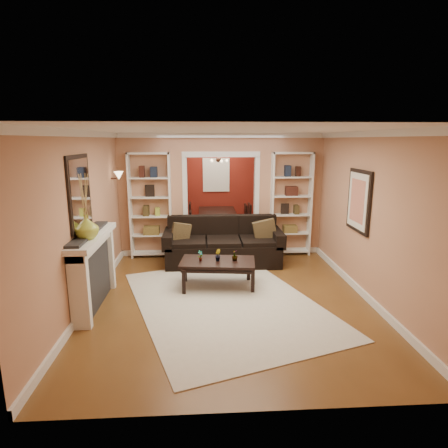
{
  "coord_description": "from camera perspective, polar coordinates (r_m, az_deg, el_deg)",
  "views": [
    {
      "loc": [
        -0.43,
        -7.09,
        2.56
      ],
      "look_at": [
        -0.05,
        -0.8,
        1.14
      ],
      "focal_mm": 30.0,
      "sensor_mm": 36.0,
      "label": 1
    }
  ],
  "objects": [
    {
      "name": "floor",
      "position": [
        7.55,
        0.04,
        -7.09
      ],
      "size": [
        8.0,
        8.0,
        0.0
      ],
      "primitive_type": "plane",
      "color": "brown",
      "rests_on": "ground"
    },
    {
      "name": "ceiling",
      "position": [
        7.11,
        0.04,
        13.85
      ],
      "size": [
        8.0,
        8.0,
        0.0
      ],
      "primitive_type": "plane",
      "rotation": [
        3.14,
        0.0,
        0.0
      ],
      "color": "white",
      "rests_on": "ground"
    },
    {
      "name": "wall_back",
      "position": [
        11.17,
        -1.22,
        6.5
      ],
      "size": [
        8.0,
        0.0,
        8.0
      ],
      "primitive_type": "plane",
      "rotation": [
        1.57,
        0.0,
        0.0
      ],
      "color": "tan",
      "rests_on": "ground"
    },
    {
      "name": "wall_front",
      "position": [
        3.35,
        4.27,
        -8.49
      ],
      "size": [
        8.0,
        0.0,
        8.0
      ],
      "primitive_type": "plane",
      "rotation": [
        -1.57,
        0.0,
        0.0
      ],
      "color": "tan",
      "rests_on": "ground"
    },
    {
      "name": "wall_left",
      "position": [
        7.42,
        -17.6,
        2.74
      ],
      "size": [
        0.0,
        8.0,
        8.0
      ],
      "primitive_type": "plane",
      "rotation": [
        1.57,
        0.0,
        1.57
      ],
      "color": "tan",
      "rests_on": "ground"
    },
    {
      "name": "wall_right",
      "position": [
        7.68,
        17.08,
        3.09
      ],
      "size": [
        0.0,
        8.0,
        8.0
      ],
      "primitive_type": "plane",
      "rotation": [
        1.57,
        0.0,
        -1.57
      ],
      "color": "tan",
      "rests_on": "ground"
    },
    {
      "name": "partition_wall",
      "position": [
        8.39,
        -0.46,
        4.43
      ],
      "size": [
        4.5,
        0.15,
        2.7
      ],
      "primitive_type": "cube",
      "color": "tan",
      "rests_on": "floor"
    },
    {
      "name": "red_back_panel",
      "position": [
        11.14,
        -1.21,
        6.33
      ],
      "size": [
        4.44,
        0.04,
        2.64
      ],
      "primitive_type": "cube",
      "color": "maroon",
      "rests_on": "floor"
    },
    {
      "name": "dining_window",
      "position": [
        11.08,
        -1.21,
        7.49
      ],
      "size": [
        0.78,
        0.03,
        0.98
      ],
      "primitive_type": "cube",
      "color": "#8CA5CC",
      "rests_on": "wall_back"
    },
    {
      "name": "area_rug",
      "position": [
        6.15,
        0.22,
        -11.8
      ],
      "size": [
        3.69,
        4.36,
        0.01
      ],
      "primitive_type": "cube",
      "rotation": [
        0.0,
        0.0,
        0.32
      ],
      "color": "beige",
      "rests_on": "floor"
    },
    {
      "name": "sofa",
      "position": [
        7.83,
        -0.14,
        -2.67
      ],
      "size": [
        2.46,
        1.06,
        0.96
      ],
      "primitive_type": "cube",
      "color": "black",
      "rests_on": "floor"
    },
    {
      "name": "pillow_left",
      "position": [
        7.77,
        -6.56,
        -1.53
      ],
      "size": [
        0.39,
        0.23,
        0.38
      ],
      "primitive_type": "cube",
      "rotation": [
        0.0,
        0.0,
        0.34
      ],
      "color": "brown",
      "rests_on": "sofa"
    },
    {
      "name": "pillow_right",
      "position": [
        7.86,
        6.23,
        -1.06
      ],
      "size": [
        0.46,
        0.14,
        0.46
      ],
      "primitive_type": "cube",
      "rotation": [
        0.0,
        0.0,
        0.02
      ],
      "color": "brown",
      "rests_on": "sofa"
    },
    {
      "name": "coffee_table",
      "position": [
        6.66,
        -0.97,
        -7.61
      ],
      "size": [
        1.36,
        0.85,
        0.49
      ],
      "primitive_type": "cube",
      "rotation": [
        0.0,
        0.0,
        -0.12
      ],
      "color": "black",
      "rests_on": "floor"
    },
    {
      "name": "plant_left",
      "position": [
        6.55,
        -3.62,
        -4.86
      ],
      "size": [
        0.12,
        0.12,
        0.19
      ],
      "primitive_type": "imported",
      "rotation": [
        0.0,
        0.0,
        0.82
      ],
      "color": "#336626",
      "rests_on": "coffee_table"
    },
    {
      "name": "plant_center",
      "position": [
        6.55,
        -0.98,
        -4.76
      ],
      "size": [
        0.1,
        0.12,
        0.21
      ],
      "primitive_type": "imported",
      "rotation": [
        0.0,
        0.0,
        1.7
      ],
      "color": "#336626",
      "rests_on": "coffee_table"
    },
    {
      "name": "plant_right",
      "position": [
        6.57,
        1.65,
        -4.79
      ],
      "size": [
        0.14,
        0.14,
        0.19
      ],
      "primitive_type": "imported",
      "rotation": [
        0.0,
        0.0,
        4.16
      ],
      "color": "#336626",
      "rests_on": "coffee_table"
    },
    {
      "name": "bookshelf_left",
      "position": [
        8.32,
        -11.13,
        2.72
      ],
      "size": [
        0.9,
        0.3,
        2.3
      ],
      "primitive_type": "cube",
      "color": "white",
      "rests_on": "floor"
    },
    {
      "name": "bookshelf_right",
      "position": [
        8.48,
        10.14,
        2.95
      ],
      "size": [
        0.9,
        0.3,
        2.3
      ],
      "primitive_type": "cube",
      "color": "white",
      "rests_on": "floor"
    },
    {
      "name": "fireplace",
      "position": [
        6.16,
        -18.99,
        -6.75
      ],
      "size": [
        0.32,
        1.7,
        1.16
      ],
      "primitive_type": "cube",
      "color": "white",
      "rests_on": "floor"
    },
    {
      "name": "vase",
      "position": [
        5.71,
        -20.23,
        -0.44
      ],
      "size": [
        0.43,
        0.43,
        0.35
      ],
      "primitive_type": "imported",
      "rotation": [
        0.0,
        0.0,
        -0.32
      ],
      "color": "#A3B339",
      "rests_on": "fireplace"
    },
    {
      "name": "mirror",
      "position": [
        5.92,
        -21.15,
        4.5
      ],
      "size": [
        0.03,
        0.95,
        1.1
      ],
      "primitive_type": "cube",
      "color": "silver",
      "rests_on": "wall_left"
    },
    {
      "name": "wall_sconce",
      "position": [
        7.87,
        -16.16,
        6.9
      ],
      "size": [
        0.18,
        0.18,
        0.22
      ],
      "primitive_type": "cube",
      "color": "#FFE0A5",
      "rests_on": "wall_left"
    },
    {
      "name": "framed_art",
      "position": [
        6.72,
        19.8,
        3.32
      ],
      "size": [
        0.04,
        0.85,
        1.05
      ],
      "primitive_type": "cube",
      "color": "black",
      "rests_on": "wall_right"
    },
    {
      "name": "dining_table",
      "position": [
        10.23,
        -0.81,
        0.07
      ],
      "size": [
        1.82,
        1.01,
        0.64
      ],
      "primitive_type": "imported",
      "rotation": [
        0.0,
        0.0,
        1.57
      ],
      "color": "black",
      "rests_on": "floor"
    },
    {
      "name": "dining_chair_nw",
      "position": [
        9.92,
        -3.9,
        -0.03
      ],
      "size": [
        0.41,
        0.41,
        0.75
      ],
      "primitive_type": "cube",
      "rotation": [
        0.0,
        0.0,
        1.47
      ],
      "color": "black",
      "rests_on": "floor"
    },
    {
      "name": "dining_chair_ne",
      "position": [
        9.95,
        2.44,
        0.57
      ],
      "size": [
        0.47,
        0.47,
        0.94
      ],
      "primitive_type": "cube",
      "rotation": [
        0.0,
        0.0,
        -1.57
      ],
      "color": "black",
      "rests_on": "floor"
    },
    {
      "name": "dining_chair_sw",
      "position": [
        10.49,
        -3.89,
        1.02
      ],
      "size": [
        0.49,
        0.49,
        0.87
      ],
      "primitive_type": "cube",
      "rotation": [
        0.0,
        0.0,
        1.73
      ],
      "color": "black",
      "rests_on": "floor"
    },
    {
      "name": "dining_chair_se",
      "position": [
        10.54,
        2.1,
        0.94
      ],
      "size": [
        0.53,
        0.53,
        0.82
      ],
      "primitive_type": "cube",
      "rotation": [
        0.0,
        0.0,
        -1.97
      ],
      "color": "black",
      "rests_on": "floor"
    },
    {
      "name": "chandelier",
      "position": [
        9.82,
        -0.93,
        9.57
      ],
      "size": [
        0.5,
        0.5,
        0.3
      ],
      "primitive_type": "cube",
      "color": "#3B221A",
      "rests_on": "ceiling"
    }
  ]
}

